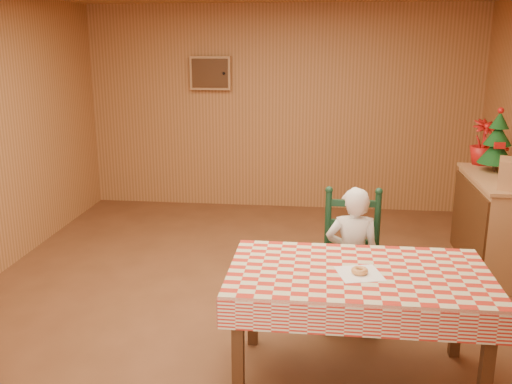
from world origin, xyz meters
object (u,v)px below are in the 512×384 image
at_px(dining_table, 358,283).
at_px(christmas_tree, 497,143).
at_px(ladder_chair, 351,263).
at_px(shelf_unit, 495,224).
at_px(seated_child, 352,258).

bearing_deg(dining_table, christmas_tree, 57.77).
relative_size(dining_table, ladder_chair, 1.53).
bearing_deg(christmas_tree, shelf_unit, -91.98).
relative_size(ladder_chair, shelf_unit, 0.87).
distance_m(dining_table, seated_child, 0.74).
height_order(seated_child, shelf_unit, seated_child).
distance_m(shelf_unit, christmas_tree, 0.79).
xyz_separation_m(dining_table, ladder_chair, (0.00, 0.79, -0.18)).
distance_m(seated_child, christmas_tree, 2.19).
bearing_deg(seated_child, christmas_tree, -132.99).
distance_m(seated_child, shelf_unit, 1.91).
relative_size(shelf_unit, christmas_tree, 2.00).
relative_size(seated_child, christmas_tree, 1.81).
height_order(dining_table, ladder_chair, ladder_chair).
relative_size(ladder_chair, seated_child, 0.96).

